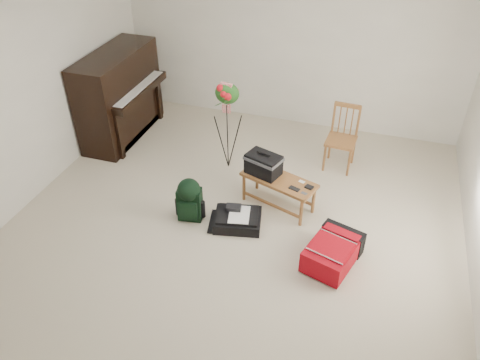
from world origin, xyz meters
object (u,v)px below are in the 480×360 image
(piano, at_px, (120,97))
(flower_stand, at_px, (228,127))
(black_duffel, at_px, (238,219))
(green_backpack, at_px, (189,198))
(red_suitcase, at_px, (333,249))
(dining_chair, at_px, (342,139))
(bench, at_px, (267,171))

(piano, height_order, flower_stand, piano)
(black_duffel, distance_m, green_backpack, 0.60)
(red_suitcase, bearing_deg, dining_chair, 113.01)
(bench, distance_m, green_backpack, 0.94)
(piano, relative_size, black_duffel, 2.52)
(bench, bearing_deg, dining_chair, 75.76)
(piano, distance_m, flower_stand, 1.77)
(dining_chair, xyz_separation_m, green_backpack, (-1.47, -1.61, -0.12))
(piano, xyz_separation_m, bench, (2.43, -0.97, -0.12))
(dining_chair, height_order, flower_stand, flower_stand)
(dining_chair, height_order, red_suitcase, dining_chair)
(red_suitcase, distance_m, black_duffel, 1.13)
(dining_chair, bearing_deg, bench, -119.18)
(green_backpack, bearing_deg, red_suitcase, -14.42)
(piano, relative_size, red_suitcase, 2.00)
(black_duffel, relative_size, flower_stand, 0.48)
(green_backpack, xyz_separation_m, flower_stand, (0.07, 1.14, 0.31))
(piano, distance_m, bench, 2.62)
(dining_chair, bearing_deg, black_duffel, -116.72)
(black_duffel, xyz_separation_m, green_backpack, (-0.55, -0.06, 0.22))
(dining_chair, xyz_separation_m, red_suitcase, (0.19, -1.77, -0.27))
(dining_chair, distance_m, red_suitcase, 1.81)
(bench, height_order, flower_stand, flower_stand)
(red_suitcase, bearing_deg, black_duffel, -174.45)
(black_duffel, relative_size, green_backpack, 1.11)
(piano, height_order, black_duffel, piano)
(piano, bearing_deg, black_duffel, -32.78)
(red_suitcase, distance_m, green_backpack, 1.68)
(dining_chair, height_order, black_duffel, dining_chair)
(bench, height_order, black_duffel, bench)
(black_duffel, height_order, flower_stand, flower_stand)
(piano, xyz_separation_m, green_backpack, (1.67, -1.49, -0.30))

